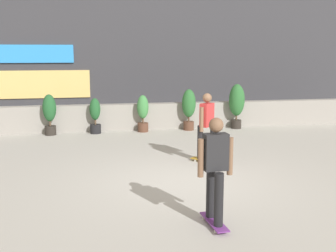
{
  "coord_description": "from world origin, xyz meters",
  "views": [
    {
      "loc": [
        -1.84,
        -8.1,
        2.65
      ],
      "look_at": [
        0.0,
        1.5,
        0.9
      ],
      "focal_mm": 44.06,
      "sensor_mm": 36.0,
      "label": 1
    }
  ],
  "objects_px": {
    "potted_plant_0": "(50,112)",
    "potted_plant_2": "(143,112)",
    "potted_plant_3": "(189,107)",
    "potted_plant_4": "(237,103)",
    "skater_by_wall_left": "(207,125)",
    "skater_far_left": "(215,167)",
    "potted_plant_1": "(95,115)"
  },
  "relations": [
    {
      "from": "potted_plant_4",
      "to": "potted_plant_3",
      "type": "bearing_deg",
      "value": 180.0
    },
    {
      "from": "potted_plant_4",
      "to": "skater_by_wall_left",
      "type": "xyz_separation_m",
      "value": [
        -2.33,
        -4.26,
        0.02
      ]
    },
    {
      "from": "skater_far_left",
      "to": "potted_plant_2",
      "type": "bearing_deg",
      "value": 90.58
    },
    {
      "from": "potted_plant_3",
      "to": "skater_far_left",
      "type": "relative_size",
      "value": 0.83
    },
    {
      "from": "potted_plant_4",
      "to": "potted_plant_2",
      "type": "bearing_deg",
      "value": 180.0
    },
    {
      "from": "potted_plant_3",
      "to": "potted_plant_2",
      "type": "bearing_deg",
      "value": -180.0
    },
    {
      "from": "potted_plant_2",
      "to": "skater_by_wall_left",
      "type": "bearing_deg",
      "value": -76.89
    },
    {
      "from": "potted_plant_2",
      "to": "potted_plant_3",
      "type": "relative_size",
      "value": 0.88
    },
    {
      "from": "skater_far_left",
      "to": "skater_by_wall_left",
      "type": "height_order",
      "value": "same"
    },
    {
      "from": "skater_far_left",
      "to": "potted_plant_3",
      "type": "bearing_deg",
      "value": 79.12
    },
    {
      "from": "potted_plant_0",
      "to": "potted_plant_4",
      "type": "height_order",
      "value": "potted_plant_4"
    },
    {
      "from": "potted_plant_1",
      "to": "skater_by_wall_left",
      "type": "bearing_deg",
      "value": -58.82
    },
    {
      "from": "potted_plant_0",
      "to": "skater_far_left",
      "type": "height_order",
      "value": "skater_far_left"
    },
    {
      "from": "potted_plant_0",
      "to": "skater_far_left",
      "type": "distance_m",
      "value": 8.47
    },
    {
      "from": "potted_plant_3",
      "to": "skater_far_left",
      "type": "distance_m",
      "value": 8.02
    },
    {
      "from": "potted_plant_0",
      "to": "potted_plant_2",
      "type": "xyz_separation_m",
      "value": [
        3.03,
        0.0,
        -0.07
      ]
    },
    {
      "from": "potted_plant_0",
      "to": "potted_plant_1",
      "type": "relative_size",
      "value": 1.13
    },
    {
      "from": "potted_plant_2",
      "to": "potted_plant_3",
      "type": "height_order",
      "value": "potted_plant_3"
    },
    {
      "from": "potted_plant_3",
      "to": "potted_plant_4",
      "type": "distance_m",
      "value": 1.73
    },
    {
      "from": "potted_plant_3",
      "to": "skater_by_wall_left",
      "type": "relative_size",
      "value": 0.83
    },
    {
      "from": "potted_plant_0",
      "to": "potted_plant_3",
      "type": "xyz_separation_m",
      "value": [
        4.63,
        0.0,
        0.07
      ]
    },
    {
      "from": "potted_plant_2",
      "to": "skater_far_left",
      "type": "height_order",
      "value": "skater_far_left"
    },
    {
      "from": "potted_plant_4",
      "to": "skater_far_left",
      "type": "bearing_deg",
      "value": -112.38
    },
    {
      "from": "skater_far_left",
      "to": "skater_by_wall_left",
      "type": "distance_m",
      "value": 3.73
    },
    {
      "from": "potted_plant_4",
      "to": "skater_far_left",
      "type": "distance_m",
      "value": 8.52
    },
    {
      "from": "potted_plant_1",
      "to": "potted_plant_4",
      "type": "xyz_separation_m",
      "value": [
        4.91,
        -0.0,
        0.3
      ]
    },
    {
      "from": "potted_plant_3",
      "to": "potted_plant_4",
      "type": "relative_size",
      "value": 0.9
    },
    {
      "from": "potted_plant_0",
      "to": "potted_plant_2",
      "type": "relative_size",
      "value": 1.07
    },
    {
      "from": "skater_far_left",
      "to": "skater_by_wall_left",
      "type": "relative_size",
      "value": 1.0
    },
    {
      "from": "potted_plant_1",
      "to": "skater_far_left",
      "type": "relative_size",
      "value": 0.69
    },
    {
      "from": "potted_plant_2",
      "to": "potted_plant_4",
      "type": "distance_m",
      "value": 3.33
    },
    {
      "from": "potted_plant_4",
      "to": "potted_plant_1",
      "type": "bearing_deg",
      "value": 180.0
    }
  ]
}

